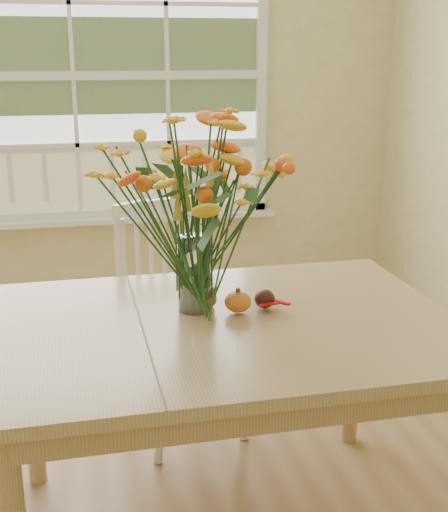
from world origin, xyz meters
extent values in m
cube|color=#D1C786|center=(0.00, 2.25, 1.35)|extent=(4.00, 0.02, 2.70)
cube|color=silver|center=(0.00, 2.23, 1.55)|extent=(2.20, 0.00, 1.60)
cube|color=white|center=(0.00, 2.18, 0.69)|extent=(2.42, 0.12, 0.03)
cube|color=tan|center=(0.45, 0.10, 0.81)|extent=(1.56, 1.12, 0.04)
cube|color=tan|center=(0.45, 0.10, 0.74)|extent=(1.43, 1.00, 0.10)
cylinder|color=tan|center=(-0.24, 0.55, 0.39)|extent=(0.07, 0.07, 0.79)
cylinder|color=tan|center=(1.12, 0.57, 0.39)|extent=(0.07, 0.07, 0.79)
cube|color=white|center=(0.41, 0.82, 0.49)|extent=(0.59, 0.57, 0.05)
cube|color=white|center=(0.36, 1.00, 0.76)|extent=(0.47, 0.17, 0.54)
cylinder|color=white|center=(0.28, 0.60, 0.24)|extent=(0.04, 0.04, 0.47)
cylinder|color=white|center=(0.18, 0.93, 0.24)|extent=(0.04, 0.04, 0.47)
cylinder|color=white|center=(0.63, 0.70, 0.24)|extent=(0.04, 0.04, 0.47)
cylinder|color=white|center=(0.54, 1.04, 0.24)|extent=(0.04, 0.04, 0.47)
cylinder|color=white|center=(0.37, 0.22, 0.96)|extent=(0.12, 0.12, 0.26)
ellipsoid|color=#D75419|center=(0.50, 0.16, 0.86)|extent=(0.09, 0.09, 0.07)
cylinder|color=#CCB78C|center=(0.40, 0.21, 0.83)|extent=(0.06, 0.06, 0.01)
ellipsoid|color=brown|center=(0.40, 0.21, 0.87)|extent=(0.09, 0.07, 0.07)
ellipsoid|color=#38160F|center=(0.60, 0.18, 0.86)|extent=(0.07, 0.07, 0.07)
camera|label=1|loc=(0.00, -1.97, 1.69)|focal=48.00mm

